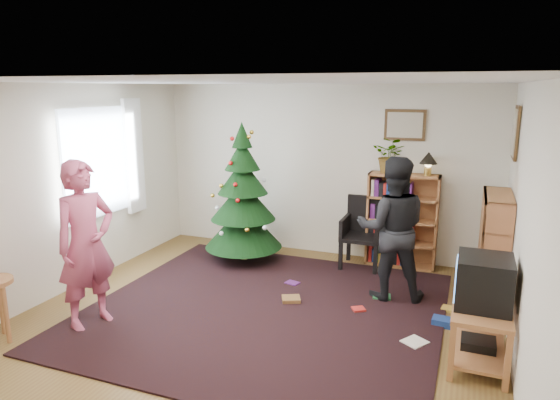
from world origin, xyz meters
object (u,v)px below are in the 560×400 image
(person_standing, at_px, (86,245))
(picture_back, at_px, (405,125))
(bookshelf_back, at_px, (402,219))
(table_lamp, at_px, (428,160))
(crt_tv, at_px, (484,282))
(potted_plant, at_px, (391,155))
(person_by_chair, at_px, (392,229))
(tv_stand, at_px, (480,328))
(bookshelf_right, at_px, (493,250))
(picture_right, at_px, (516,132))
(christmas_tree, at_px, (243,205))
(armchair, at_px, (364,229))

(person_standing, bearing_deg, picture_back, -22.48)
(bookshelf_back, xyz_separation_m, table_lamp, (0.30, 0.00, 0.85))
(picture_back, height_order, crt_tv, picture_back)
(table_lamp, bearing_deg, potted_plant, 180.00)
(person_by_chair, distance_m, table_lamp, 1.38)
(bookshelf_back, distance_m, tv_stand, 2.57)
(tv_stand, distance_m, potted_plant, 2.90)
(picture_back, distance_m, person_by_chair, 1.71)
(bookshelf_right, bearing_deg, potted_plant, 53.98)
(picture_right, xyz_separation_m, potted_plant, (-1.48, 0.59, -0.40))
(picture_back, relative_size, tv_stand, 0.62)
(person_by_chair, height_order, potted_plant, potted_plant)
(picture_right, relative_size, potted_plant, 1.22)
(person_standing, height_order, potted_plant, potted_plant)
(bookshelf_back, bearing_deg, tv_stand, -66.29)
(christmas_tree, xyz_separation_m, table_lamp, (2.43, 0.62, 0.68))
(christmas_tree, relative_size, tv_stand, 2.24)
(person_standing, xyz_separation_m, potted_plant, (2.57, 3.01, 0.67))
(armchair, height_order, potted_plant, potted_plant)
(picture_right, bearing_deg, picture_back, 151.31)
(picture_back, relative_size, crt_tv, 1.08)
(bookshelf_back, bearing_deg, crt_tv, -66.35)
(crt_tv, bearing_deg, bookshelf_right, 84.81)
(picture_back, distance_m, crt_tv, 2.93)
(picture_right, height_order, potted_plant, picture_right)
(person_standing, xyz_separation_m, person_by_chair, (2.81, 1.84, -0.03))
(bookshelf_right, bearing_deg, table_lamp, 40.80)
(picture_back, height_order, potted_plant, picture_back)
(crt_tv, height_order, person_standing, person_standing)
(tv_stand, relative_size, potted_plant, 1.82)
(bookshelf_back, relative_size, person_standing, 0.74)
(tv_stand, height_order, person_by_chair, person_by_chair)
(person_by_chair, bearing_deg, tv_stand, 117.89)
(picture_back, xyz_separation_m, person_standing, (-2.72, -3.15, -1.07))
(tv_stand, height_order, potted_plant, potted_plant)
(picture_right, xyz_separation_m, crt_tv, (-0.26, -1.74, -1.18))
(bookshelf_back, distance_m, armchair, 0.54)
(person_by_chair, bearing_deg, bookshelf_back, -100.89)
(christmas_tree, xyz_separation_m, potted_plant, (1.93, 0.62, 0.71))
(person_standing, bearing_deg, crt_tv, -61.37)
(bookshelf_right, relative_size, potted_plant, 2.65)
(armchair, relative_size, person_standing, 0.55)
(picture_back, xyz_separation_m, table_lamp, (0.35, -0.14, -0.44))
(christmas_tree, distance_m, armchair, 1.73)
(armchair, relative_size, table_lamp, 3.08)
(bookshelf_back, distance_m, crt_tv, 2.54)
(armchair, relative_size, potted_plant, 1.98)
(bookshelf_right, xyz_separation_m, tv_stand, (-0.12, -1.35, -0.34))
(picture_right, xyz_separation_m, table_lamp, (-0.98, 0.59, -0.44))
(tv_stand, xyz_separation_m, potted_plant, (-1.22, 2.33, 1.22))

